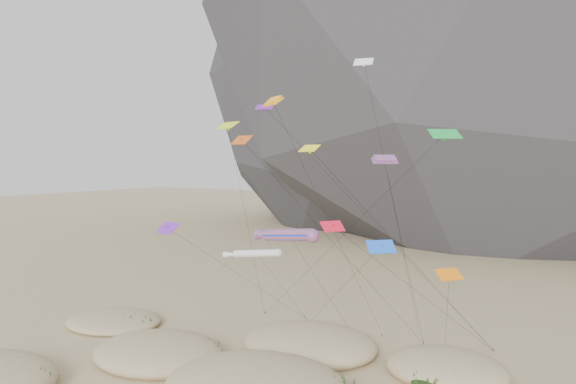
% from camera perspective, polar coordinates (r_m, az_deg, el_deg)
% --- Properties ---
extents(dunes, '(52.46, 33.76, 4.07)m').
position_cam_1_polar(dunes, '(48.27, -6.72, -18.57)').
color(dunes, '#CCB789').
rests_on(dunes, ground).
extents(dune_grass, '(41.33, 28.59, 1.54)m').
position_cam_1_polar(dune_grass, '(48.77, -4.95, -18.21)').
color(dune_grass, black).
rests_on(dune_grass, ground).
extents(kite_stakes, '(26.62, 4.90, 0.30)m').
position_cam_1_polar(kite_stakes, '(62.88, 7.63, -13.89)').
color(kite_stakes, '#3F2D1E').
rests_on(kite_stakes, ground).
extents(rainbow_tube_kite, '(8.58, 12.44, 12.60)m').
position_cam_1_polar(rainbow_tube_kite, '(52.84, -0.12, -4.40)').
color(rainbow_tube_kite, orange).
rests_on(rainbow_tube_kite, ground).
extents(white_tube_kite, '(5.78, 11.68, 10.32)m').
position_cam_1_polar(white_tube_kite, '(54.03, -3.49, -6.27)').
color(white_tube_kite, silver).
rests_on(white_tube_kite, ground).
extents(orange_parafoil, '(6.01, 15.69, 24.51)m').
position_cam_1_polar(orange_parafoil, '(51.92, -1.36, 8.85)').
color(orange_parafoil, '#FFAD0D').
rests_on(orange_parafoil, ground).
extents(multi_parafoil, '(3.25, 16.86, 19.14)m').
position_cam_1_polar(multi_parafoil, '(47.91, 9.87, 2.93)').
color(multi_parafoil, red).
rests_on(multi_parafoil, ground).
extents(delta_kites, '(29.18, 19.60, 27.84)m').
position_cam_1_polar(delta_kites, '(49.48, 2.62, 1.10)').
color(delta_kites, white).
rests_on(delta_kites, ground).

